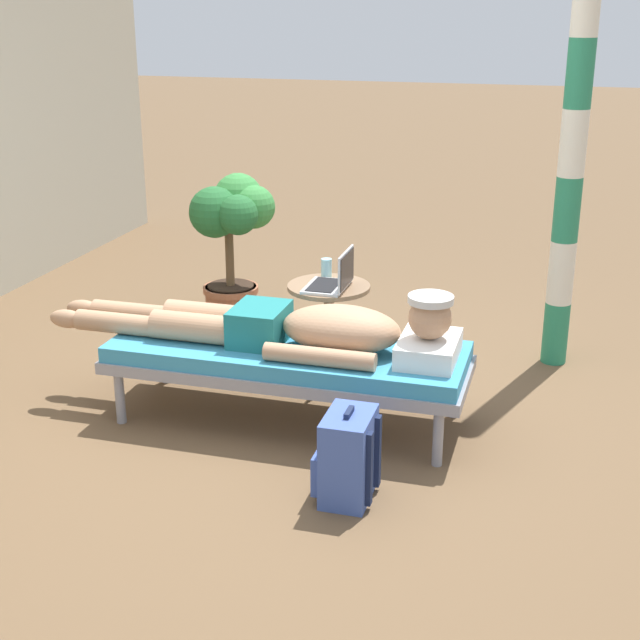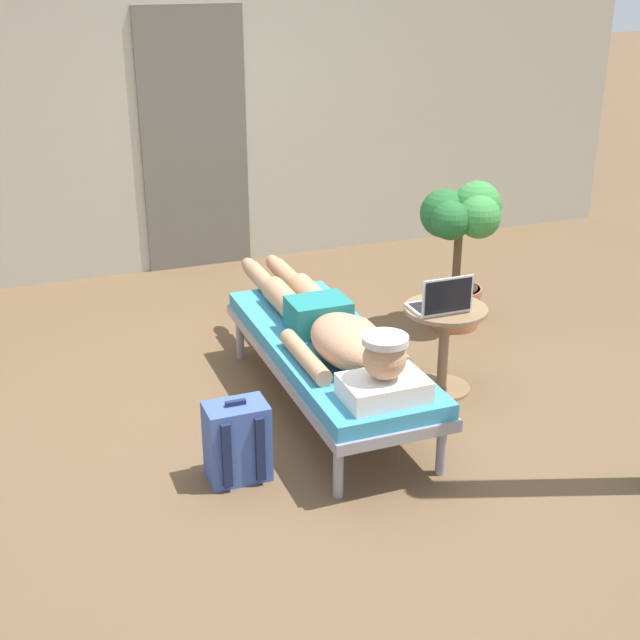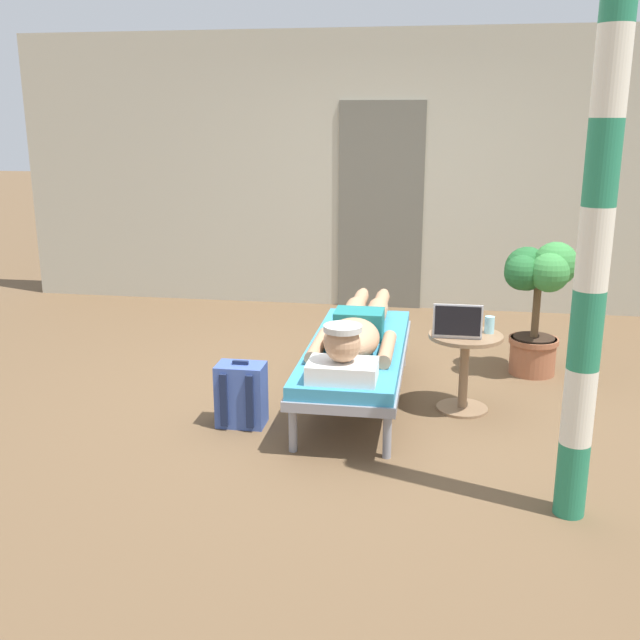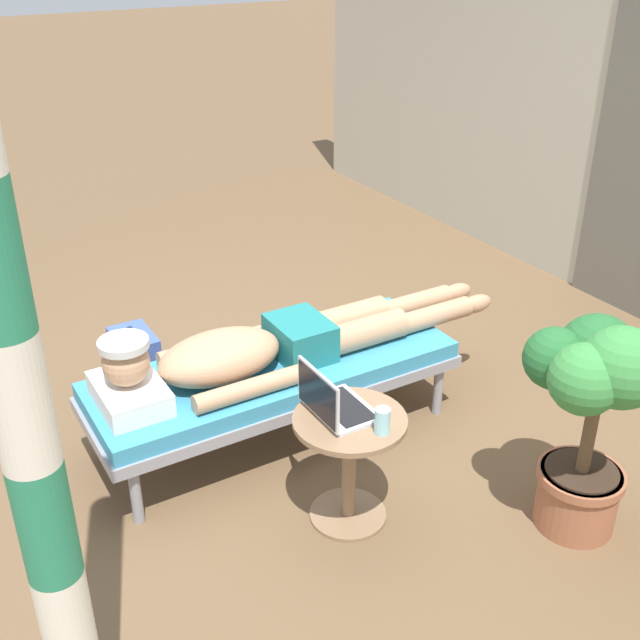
# 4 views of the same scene
# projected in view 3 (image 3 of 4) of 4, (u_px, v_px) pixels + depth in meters

# --- Properties ---
(ground_plane) EXTENTS (40.00, 40.00, 0.00)m
(ground_plane) POSITION_uv_depth(u_px,v_px,m) (355.00, 394.00, 5.22)
(ground_plane) COLOR brown
(house_wall_back) EXTENTS (7.60, 0.20, 2.70)m
(house_wall_back) POSITION_uv_depth(u_px,v_px,m) (389.00, 172.00, 7.38)
(house_wall_back) COLOR #B2AD99
(house_wall_back) RESTS_ON ground
(house_door_panel) EXTENTS (0.84, 0.03, 2.04)m
(house_door_panel) POSITION_uv_depth(u_px,v_px,m) (381.00, 207.00, 7.37)
(house_door_panel) COLOR #625F54
(house_door_panel) RESTS_ON ground
(lounge_chair) EXTENTS (0.65, 1.85, 0.42)m
(lounge_chair) POSITION_uv_depth(u_px,v_px,m) (356.00, 354.00, 4.99)
(lounge_chair) COLOR gray
(lounge_chair) RESTS_ON ground
(person_reclining) EXTENTS (0.53, 2.17, 0.33)m
(person_reclining) POSITION_uv_depth(u_px,v_px,m) (356.00, 331.00, 4.90)
(person_reclining) COLOR white
(person_reclining) RESTS_ON lounge_chair
(side_table) EXTENTS (0.48, 0.48, 0.52)m
(side_table) POSITION_uv_depth(u_px,v_px,m) (465.00, 359.00, 4.86)
(side_table) COLOR #8C6B4C
(side_table) RESTS_ON ground
(laptop) EXTENTS (0.31, 0.24, 0.23)m
(laptop) POSITION_uv_depth(u_px,v_px,m) (457.00, 327.00, 4.76)
(laptop) COLOR silver
(laptop) RESTS_ON side_table
(drink_glass) EXTENTS (0.06, 0.06, 0.11)m
(drink_glass) POSITION_uv_depth(u_px,v_px,m) (489.00, 325.00, 4.83)
(drink_glass) COLOR #99D8E5
(drink_glass) RESTS_ON side_table
(backpack) EXTENTS (0.30, 0.26, 0.42)m
(backpack) POSITION_uv_depth(u_px,v_px,m) (242.00, 395.00, 4.67)
(backpack) COLOR #3F59A5
(backpack) RESTS_ON ground
(potted_plant) EXTENTS (0.53, 0.55, 1.02)m
(potted_plant) POSITION_uv_depth(u_px,v_px,m) (538.00, 290.00, 5.47)
(potted_plant) COLOR #9E5B3D
(potted_plant) RESTS_ON ground
(porch_post) EXTENTS (0.15, 0.15, 2.64)m
(porch_post) POSITION_uv_depth(u_px,v_px,m) (594.00, 249.00, 3.31)
(porch_post) COLOR #267F59
(porch_post) RESTS_ON ground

